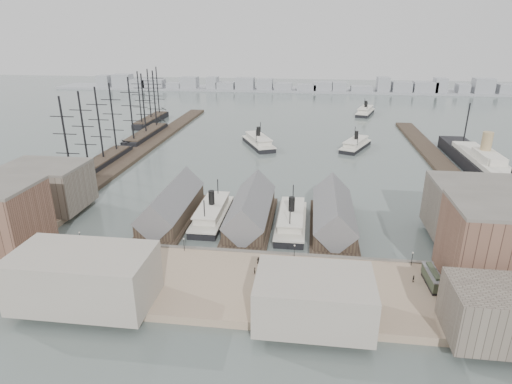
# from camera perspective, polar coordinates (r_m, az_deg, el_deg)

# --- Properties ---
(ground) EXTENTS (900.00, 900.00, 0.00)m
(ground) POSITION_cam_1_polar(r_m,az_deg,el_deg) (123.46, -1.80, -7.55)
(ground) COLOR #4B5754
(ground) RESTS_ON ground
(quay) EXTENTS (180.00, 30.00, 2.00)m
(quay) POSITION_cam_1_polar(r_m,az_deg,el_deg) (106.02, -3.54, -12.17)
(quay) COLOR gray
(quay) RESTS_ON ground
(seawall) EXTENTS (180.00, 1.20, 2.30)m
(seawall) POSITION_cam_1_polar(r_m,az_deg,el_deg) (118.41, -2.21, -8.24)
(seawall) COLOR #59544C
(seawall) RESTS_ON ground
(west_wharf) EXTENTS (10.00, 220.00, 1.60)m
(west_wharf) POSITION_cam_1_polar(r_m,az_deg,el_deg) (231.53, -14.70, 5.70)
(west_wharf) COLOR #2D231C
(west_wharf) RESTS_ON ground
(east_wharf) EXTENTS (10.00, 180.00, 1.60)m
(east_wharf) POSITION_cam_1_polar(r_m,az_deg,el_deg) (214.13, 23.44, 3.43)
(east_wharf) COLOR #2D231C
(east_wharf) RESTS_ON ground
(ferry_shed_west) EXTENTS (14.00, 42.00, 12.60)m
(ferry_shed_west) POSITION_cam_1_polar(r_m,az_deg,el_deg) (142.19, -11.14, -1.90)
(ferry_shed_west) COLOR #2D231C
(ferry_shed_west) RESTS_ON ground
(ferry_shed_center) EXTENTS (14.00, 42.00, 12.60)m
(ferry_shed_center) POSITION_cam_1_polar(r_m,az_deg,el_deg) (136.45, -0.71, -2.48)
(ferry_shed_center) COLOR #2D231C
(ferry_shed_center) RESTS_ON ground
(ferry_shed_east) EXTENTS (14.00, 42.00, 12.60)m
(ferry_shed_east) POSITION_cam_1_polar(r_m,az_deg,el_deg) (135.55, 10.26, -3.00)
(ferry_shed_east) COLOR #2D231C
(ferry_shed_east) RESTS_ON ground
(warehouse_west_back) EXTENTS (26.00, 20.00, 14.00)m
(warehouse_west_back) POSITION_cam_1_polar(r_m,az_deg,el_deg) (160.70, -26.21, 0.63)
(warehouse_west_back) COLOR #60564C
(warehouse_west_back) RESTS_ON west_land
(warehouse_east_back) EXTENTS (28.00, 20.00, 15.00)m
(warehouse_east_back) POSITION_cam_1_polar(r_m,az_deg,el_deg) (140.96, 27.72, -2.09)
(warehouse_east_back) COLOR #60564C
(warehouse_east_back) RESTS_ON east_land
(street_bldg_center) EXTENTS (24.00, 16.00, 10.00)m
(street_bldg_center) POSITION_cam_1_polar(r_m,az_deg,el_deg) (91.26, 7.71, -13.89)
(street_bldg_center) COLOR gray
(street_bldg_center) RESTS_ON quay
(street_bldg_west) EXTENTS (30.00, 16.00, 12.00)m
(street_bldg_west) POSITION_cam_1_polar(r_m,az_deg,el_deg) (102.46, -21.97, -10.51)
(street_bldg_west) COLOR gray
(street_bldg_west) RESTS_ON quay
(street_bldg_east) EXTENTS (18.00, 14.00, 11.00)m
(street_bldg_east) POSITION_cam_1_polar(r_m,az_deg,el_deg) (97.53, 29.40, -13.88)
(street_bldg_east) COLOR #60564C
(street_bldg_east) RESTS_ON quay
(lamp_post_far_w) EXTENTS (0.44, 0.44, 3.92)m
(lamp_post_far_w) POSITION_cam_1_polar(r_m,az_deg,el_deg) (129.92, -22.44, -5.40)
(lamp_post_far_w) COLOR black
(lamp_post_far_w) RESTS_ON quay
(lamp_post_near_w) EXTENTS (0.44, 0.44, 3.92)m
(lamp_post_near_w) POSITION_cam_1_polar(r_m,az_deg,el_deg) (118.39, -9.60, -6.60)
(lamp_post_near_w) COLOR black
(lamp_post_near_w) RESTS_ON quay
(lamp_post_near_e) EXTENTS (0.44, 0.44, 3.92)m
(lamp_post_near_e) POSITION_cam_1_polar(r_m,az_deg,el_deg) (113.81, 5.15, -7.56)
(lamp_post_near_e) COLOR black
(lamp_post_near_e) RESTS_ON quay
(lamp_post_far_e) EXTENTS (0.44, 0.44, 3.92)m
(lamp_post_far_e) POSITION_cam_1_polar(r_m,az_deg,el_deg) (117.01, 20.14, -8.03)
(lamp_post_far_e) COLOR black
(lamp_post_far_e) RESTS_ON quay
(far_shore) EXTENTS (500.00, 40.00, 15.72)m
(far_shore) POSITION_cam_1_polar(r_m,az_deg,el_deg) (445.10, 4.90, 13.74)
(far_shore) COLOR gray
(far_shore) RESTS_ON ground
(ferry_docked_west) EXTENTS (9.06, 30.20, 10.79)m
(ferry_docked_west) POSITION_cam_1_polar(r_m,az_deg,el_deg) (140.81, -5.87, -2.77)
(ferry_docked_west) COLOR black
(ferry_docked_west) RESTS_ON ground
(ferry_docked_east) EXTENTS (9.03, 30.09, 10.75)m
(ferry_docked_east) POSITION_cam_1_polar(r_m,az_deg,el_deg) (135.59, 4.71, -3.70)
(ferry_docked_east) COLOR black
(ferry_docked_east) RESTS_ON ground
(ferry_open_near) EXTENTS (21.66, 32.35, 11.18)m
(ferry_open_near) POSITION_cam_1_polar(r_m,az_deg,el_deg) (229.77, 0.33, 6.75)
(ferry_open_near) COLOR black
(ferry_open_near) RESTS_ON ground
(ferry_open_mid) EXTENTS (18.94, 28.94, 9.98)m
(ferry_open_mid) POSITION_cam_1_polar(r_m,az_deg,el_deg) (231.02, 13.13, 6.20)
(ferry_open_mid) COLOR black
(ferry_open_mid) RESTS_ON ground
(ferry_open_far) EXTENTS (17.13, 31.08, 10.63)m
(ferry_open_far) POSITION_cam_1_polar(r_m,az_deg,el_deg) (328.87, 14.36, 10.40)
(ferry_open_far) COLOR black
(ferry_open_far) RESTS_ON ground
(sailing_ship_near) EXTENTS (8.64, 59.53, 35.53)m
(sailing_ship_near) POSITION_cam_1_polar(r_m,az_deg,el_deg) (203.11, -20.47, 3.49)
(sailing_ship_near) COLOR black
(sailing_ship_near) RESTS_ON ground
(sailing_ship_mid) EXTENTS (8.79, 50.79, 36.14)m
(sailing_ship_mid) POSITION_cam_1_polar(r_m,az_deg,el_deg) (255.61, -14.42, 7.54)
(sailing_ship_mid) COLOR black
(sailing_ship_mid) RESTS_ON ground
(sailing_ship_far) EXTENTS (8.51, 47.26, 34.97)m
(sailing_ship_far) POSITION_cam_1_polar(r_m,az_deg,el_deg) (298.31, -13.79, 9.43)
(sailing_ship_far) COLOR black
(sailing_ship_far) RESTS_ON ground
(ocean_steamer) EXTENTS (12.62, 92.20, 18.44)m
(ocean_steamer) POSITION_cam_1_polar(r_m,az_deg,el_deg) (208.60, 27.96, 3.18)
(ocean_steamer) COLOR black
(ocean_steamer) RESTS_ON ground
(tram) EXTENTS (3.12, 10.09, 3.55)m
(tram) POSITION_cam_1_polar(r_m,az_deg,el_deg) (110.87, 22.45, -10.59)
(tram) COLOR black
(tram) RESTS_ON quay
(horse_cart_left) EXTENTS (4.70, 1.53, 1.71)m
(horse_cart_left) POSITION_cam_1_polar(r_m,az_deg,el_deg) (117.06, -20.69, -9.13)
(horse_cart_left) COLOR black
(horse_cart_left) RESTS_ON quay
(horse_cart_center) EXTENTS (4.95, 1.81, 1.59)m
(horse_cart_center) POSITION_cam_1_polar(r_m,az_deg,el_deg) (109.04, -14.73, -10.76)
(horse_cart_center) COLOR black
(horse_cart_center) RESTS_ON quay
(horse_cart_right) EXTENTS (4.60, 1.78, 1.44)m
(horse_cart_right) POSITION_cam_1_polar(r_m,az_deg,el_deg) (102.97, 7.87, -12.29)
(horse_cart_right) COLOR black
(horse_cart_right) RESTS_ON quay
(pedestrian_0) EXTENTS (0.47, 0.64, 1.75)m
(pedestrian_0) POSITION_cam_1_polar(r_m,az_deg,el_deg) (130.90, -25.19, -6.54)
(pedestrian_0) COLOR black
(pedestrian_0) RESTS_ON quay
(pedestrian_1) EXTENTS (0.82, 0.92, 1.58)m
(pedestrian_1) POSITION_cam_1_polar(r_m,az_deg,el_deg) (119.58, -21.11, -8.57)
(pedestrian_1) COLOR black
(pedestrian_1) RESTS_ON quay
(pedestrian_2) EXTENTS (1.06, 1.25, 1.68)m
(pedestrian_2) POSITION_cam_1_polar(r_m,az_deg,el_deg) (119.28, -13.74, -7.73)
(pedestrian_2) COLOR black
(pedestrian_2) RESTS_ON quay
(pedestrian_3) EXTENTS (1.06, 0.94, 1.72)m
(pedestrian_3) POSITION_cam_1_polar(r_m,az_deg,el_deg) (109.12, -14.16, -10.64)
(pedestrian_3) COLOR black
(pedestrian_3) RESTS_ON quay
(pedestrian_4) EXTENTS (1.03, 0.82, 1.82)m
(pedestrian_4) POSITION_cam_1_polar(r_m,az_deg,el_deg) (111.73, 0.31, -9.11)
(pedestrian_4) COLOR black
(pedestrian_4) RESTS_ON quay
(pedestrian_5) EXTENTS (0.60, 0.74, 1.81)m
(pedestrian_5) POSITION_cam_1_polar(r_m,az_deg,el_deg) (107.42, -0.19, -10.45)
(pedestrian_5) COLOR black
(pedestrian_5) RESTS_ON quay
(pedestrian_6) EXTENTS (0.99, 0.93, 1.62)m
(pedestrian_6) POSITION_cam_1_polar(r_m,az_deg,el_deg) (109.33, 7.85, -10.11)
(pedestrian_6) COLOR black
(pedestrian_6) RESTS_ON quay
(pedestrian_7) EXTENTS (1.22, 1.26, 1.73)m
(pedestrian_7) POSITION_cam_1_polar(r_m,az_deg,el_deg) (103.86, 11.23, -12.13)
(pedestrian_7) COLOR black
(pedestrian_7) RESTS_ON quay
(pedestrian_8) EXTENTS (0.83, 1.10, 1.74)m
(pedestrian_8) POSITION_cam_1_polar(r_m,az_deg,el_deg) (111.01, 20.25, -10.79)
(pedestrian_8) COLOR black
(pedestrian_8) RESTS_ON quay
(pedestrian_9) EXTENTS (0.74, 0.98, 1.81)m
(pedestrian_9) POSITION_cam_1_polar(r_m,az_deg,el_deg) (105.55, 25.16, -13.32)
(pedestrian_9) COLOR black
(pedestrian_9) RESTS_ON quay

